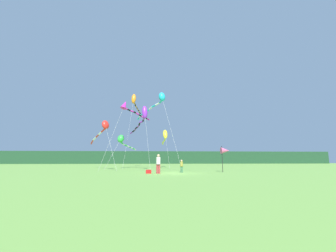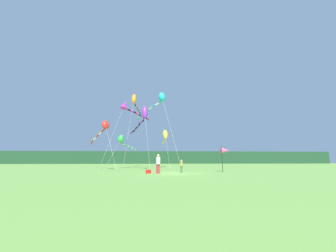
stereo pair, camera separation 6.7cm
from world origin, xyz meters
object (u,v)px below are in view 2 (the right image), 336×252
Objects in this scene: banner_flag_pole at (225,151)px; kite_magenta at (127,107)px; cooler_box at (148,172)px; kite_cyan at (159,100)px; kite_red at (103,128)px; person_adult at (158,163)px; person_child at (181,165)px; kite_orange at (134,101)px; kite_purple at (143,116)px; kite_yellow at (165,135)px; kite_green at (122,140)px.

banner_flag_pole is 14.20m from kite_magenta.
cooler_box is 11.69m from kite_magenta.
kite_red is at bearing 178.98° from kite_cyan.
person_adult is at bearing -62.57° from kite_magenta.
person_child is 18.16m from kite_orange.
kite_orange is 9.99m from kite_purple.
kite_cyan is (-7.01, 5.62, 7.02)m from banner_flag_pole.
kite_purple reaches higher than kite_yellow.
kite_purple reaches higher than banner_flag_pole.
kite_green is 6.59m from kite_purple.
kite_yellow reaches higher than cooler_box.
kite_orange is 10.02m from kite_red.
kite_orange is 1.55× the size of kite_purple.
cooler_box is at bearing -69.52° from kite_green.
kite_orange is at bearing 114.81° from person_child.
kite_cyan is (0.18, 7.36, 8.25)m from person_adult.
kite_green is 0.93× the size of kite_red.
person_child is 13.88m from kite_yellow.
kite_yellow is at bearing 68.33° from kite_purple.
kite_orange reaches higher than kite_yellow.
cooler_box is at bearing -168.76° from banner_flag_pole.
kite_cyan reaches higher than person_adult.
kite_green is (-1.00, 3.40, -4.25)m from kite_magenta.
person_child is 8.80m from kite_purple.
kite_purple is (-1.83, 6.15, 5.79)m from person_adult.
kite_green is (-12.26, 9.49, 1.91)m from banner_flag_pole.
banner_flag_pole is (7.19, 1.74, 1.23)m from person_adult.
kite_yellow is (5.25, -0.35, -6.00)m from kite_orange.
kite_green is at bearing -109.76° from kite_orange.
kite_yellow is 1.03× the size of kite_green.
kite_orange is at bearing 117.68° from kite_cyan.
person_child is 0.15× the size of kite_red.
kite_cyan is at bearing -100.40° from kite_yellow.
kite_green is (-5.06, 11.24, 3.13)m from person_adult.
person_adult is at bearing -75.82° from kite_orange.
kite_yellow is (-5.70, 12.79, 3.03)m from banner_flag_pole.
banner_flag_pole is 0.34× the size of kite_green.
kite_red is 0.85× the size of kite_cyan.
kite_orange is 1.48× the size of kite_yellow.
kite_magenta is 1.05× the size of kite_red.
kite_cyan reaches higher than kite_yellow.
person_adult is 0.15× the size of kite_orange.
kite_green is (-7.51, 9.78, 3.43)m from person_child.
person_child is 0.14× the size of kite_magenta.
banner_flag_pole is 0.30× the size of kite_magenta.
kite_magenta is (-11.26, 6.09, 6.15)m from banner_flag_pole.
kite_orange is (-3.76, 14.87, 10.25)m from person_adult.
person_adult is 3.50× the size of cooler_box.
kite_orange is 1.34× the size of kite_magenta.
person_child is 0.10× the size of kite_orange.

